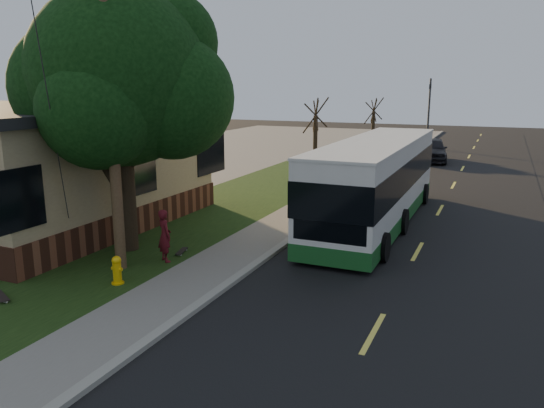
# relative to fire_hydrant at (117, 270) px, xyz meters

# --- Properties ---
(ground) EXTENTS (120.00, 120.00, 0.00)m
(ground) POSITION_rel_fire_hydrant_xyz_m (2.60, 0.00, -0.43)
(ground) COLOR black
(ground) RESTS_ON ground
(road) EXTENTS (8.00, 80.00, 0.01)m
(road) POSITION_rel_fire_hydrant_xyz_m (6.60, 10.00, -0.43)
(road) COLOR black
(road) RESTS_ON ground
(curb) EXTENTS (0.25, 80.00, 0.12)m
(curb) POSITION_rel_fire_hydrant_xyz_m (2.60, 10.00, -0.37)
(curb) COLOR gray
(curb) RESTS_ON ground
(sidewalk) EXTENTS (2.00, 80.00, 0.08)m
(sidewalk) POSITION_rel_fire_hydrant_xyz_m (1.60, 10.00, -0.39)
(sidewalk) COLOR slate
(sidewalk) RESTS_ON ground
(grass_verge) EXTENTS (5.00, 80.00, 0.07)m
(grass_verge) POSITION_rel_fire_hydrant_xyz_m (-1.90, 10.00, -0.40)
(grass_verge) COLOR black
(grass_verge) RESTS_ON ground
(building_lot) EXTENTS (15.00, 80.00, 0.04)m
(building_lot) POSITION_rel_fire_hydrant_xyz_m (-11.90, 10.00, -0.41)
(building_lot) COLOR slate
(building_lot) RESTS_ON ground
(fire_hydrant) EXTENTS (0.32, 0.32, 0.74)m
(fire_hydrant) POSITION_rel_fire_hydrant_xyz_m (0.00, 0.00, 0.00)
(fire_hydrant) COLOR yellow
(fire_hydrant) RESTS_ON grass_verge
(utility_pole) EXTENTS (2.86, 3.21, 9.07)m
(utility_pole) POSITION_rel_fire_hydrant_xyz_m (-0.71, 0.99, 4.20)
(utility_pole) COLOR #473321
(utility_pole) RESTS_ON ground
(leafy_tree) EXTENTS (6.30, 6.00, 7.80)m
(leafy_tree) POSITION_rel_fire_hydrant_xyz_m (-1.57, 2.65, 4.73)
(leafy_tree) COLOR black
(leafy_tree) RESTS_ON grass_verge
(bare_tree_near) EXTENTS (1.38, 1.21, 4.31)m
(bare_tree_near) POSITION_rel_fire_hydrant_xyz_m (-0.90, 18.00, 1.72)
(bare_tree_near) COLOR black
(bare_tree_near) RESTS_ON grass_verge
(bare_tree_far) EXTENTS (1.38, 1.21, 4.03)m
(bare_tree_far) POSITION_rel_fire_hydrant_xyz_m (-0.40, 30.00, 1.57)
(bare_tree_far) COLOR black
(bare_tree_far) RESTS_ON grass_verge
(traffic_signal) EXTENTS (0.18, 0.22, 5.50)m
(traffic_signal) POSITION_rel_fire_hydrant_xyz_m (3.10, 34.00, 2.73)
(traffic_signal) COLOR #2D2D30
(traffic_signal) RESTS_ON ground
(transit_bus) EXTENTS (2.64, 11.43, 3.09)m
(transit_bus) POSITION_rel_fire_hydrant_xyz_m (4.63, 8.79, 1.22)
(transit_bus) COLOR silver
(transit_bus) RESTS_ON ground
(skateboarder) EXTENTS (0.67, 0.62, 1.53)m
(skateboarder) POSITION_rel_fire_hydrant_xyz_m (0.10, 1.97, 0.40)
(skateboarder) COLOR #4D0F16
(skateboarder) RESTS_ON grass_verge
(skateboard_main) EXTENTS (0.36, 0.74, 0.07)m
(skateboard_main) POSITION_rel_fire_hydrant_xyz_m (0.10, 2.81, -0.31)
(skateboard_main) COLOR black
(skateboard_main) RESTS_ON grass_verge
(skateboard_spare) EXTENTS (0.84, 0.56, 0.08)m
(skateboard_spare) POSITION_rel_fire_hydrant_xyz_m (-1.90, -1.90, -0.30)
(skateboard_spare) COLOR black
(skateboard_spare) RESTS_ON grass_verge
(dumpster) EXTENTS (1.94, 1.71, 1.45)m
(dumpster) POSITION_rel_fire_hydrant_xyz_m (-6.71, 9.00, 0.33)
(dumpster) COLOR black
(dumpster) RESTS_ON building_lot
(distant_car) EXTENTS (2.50, 4.87, 1.59)m
(distant_car) POSITION_rel_fire_hydrant_xyz_m (4.43, 26.44, 0.36)
(distant_car) COLOR black
(distant_car) RESTS_ON ground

